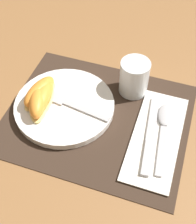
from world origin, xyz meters
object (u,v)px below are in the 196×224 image
citrus_wedge_0 (40,91)px  citrus_wedge_2 (38,102)px  juice_glass (134,79)px  spoon (164,124)px  citrus_wedge_1 (42,97)px  fork (67,103)px  knife (150,136)px  plate (64,106)px

citrus_wedge_0 → citrus_wedge_2: same height
citrus_wedge_2 → juice_glass: bearing=36.1°
spoon → citrus_wedge_1: bearing=-173.1°
juice_glass → citrus_wedge_2: juice_glass is taller
juice_glass → fork: (-0.13, -0.10, -0.02)m
citrus_wedge_0 → juice_glass: bearing=27.6°
knife → citrus_wedge_0: 0.27m
spoon → fork: size_ratio=1.02×
plate → fork: 0.01m
juice_glass → fork: size_ratio=0.47×
spoon → citrus_wedge_2: 0.29m
plate → juice_glass: bearing=38.4°
citrus_wedge_2 → plate: bearing=29.0°
plate → citrus_wedge_1: citrus_wedge_1 is taller
fork → citrus_wedge_1: bearing=-167.2°
juice_glass → citrus_wedge_0: bearing=-152.4°
citrus_wedge_0 → citrus_wedge_1: size_ratio=0.87×
juice_glass → citrus_wedge_1: bearing=-147.6°
plate → spoon: plate is taller
juice_glass → citrus_wedge_0: (-0.20, -0.10, -0.01)m
knife → citrus_wedge_1: bearing=178.4°
spoon → fork: fork is taller
juice_glass → spoon: juice_glass is taller
citrus_wedge_1 → fork: bearing=12.8°
juice_glass → knife: size_ratio=0.42×
knife → citrus_wedge_1: 0.26m
spoon → knife: bearing=-118.7°
juice_glass → knife: juice_glass is taller
citrus_wedge_0 → citrus_wedge_2: (0.01, -0.03, 0.00)m
plate → knife: (0.21, -0.02, -0.00)m
spoon → citrus_wedge_1: (-0.28, -0.03, 0.02)m
citrus_wedge_0 → citrus_wedge_1: (0.01, -0.02, -0.00)m
spoon → citrus_wedge_1: 0.28m
spoon → citrus_wedge_0: size_ratio=1.72×
spoon → fork: (-0.22, -0.02, 0.01)m
spoon → citrus_wedge_0: 0.29m
plate → knife: 0.21m
spoon → citrus_wedge_1: citrus_wedge_1 is taller
knife → citrus_wedge_2: citrus_wedge_2 is taller
knife → citrus_wedge_1: (-0.26, 0.01, 0.03)m
citrus_wedge_0 → spoon: bearing=3.7°
knife → citrus_wedge_0: bearing=175.3°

